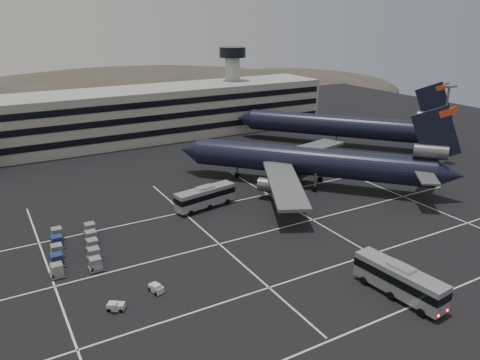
% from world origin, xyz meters
% --- Properties ---
extents(ground, '(260.00, 260.00, 0.00)m').
position_xyz_m(ground, '(0.00, 0.00, 0.00)').
color(ground, black).
rests_on(ground, ground).
extents(lane_markings, '(90.00, 55.62, 0.01)m').
position_xyz_m(lane_markings, '(0.95, 0.72, 0.01)').
color(lane_markings, silver).
rests_on(lane_markings, ground).
extents(terminal, '(125.00, 26.00, 24.00)m').
position_xyz_m(terminal, '(-2.95, 71.14, 6.93)').
color(terminal, gray).
rests_on(terminal, ground).
extents(hills, '(352.00, 180.00, 44.00)m').
position_xyz_m(hills, '(17.99, 170.00, -12.07)').
color(hills, '#38332B').
rests_on(hills, ground).
extents(lightpole_right, '(2.40, 2.40, 18.28)m').
position_xyz_m(lightpole_right, '(58.00, 15.00, 11.82)').
color(lightpole_right, slate).
rests_on(lightpole_right, ground).
extents(trijet_main, '(42.89, 46.38, 18.08)m').
position_xyz_m(trijet_main, '(22.13, 17.73, 5.25)').
color(trijet_main, black).
rests_on(trijet_main, ground).
extents(trijet_far, '(41.57, 47.71, 18.08)m').
position_xyz_m(trijet_far, '(48.55, 39.03, 5.43)').
color(trijet_far, black).
rests_on(trijet_far, ground).
extents(bus_near, '(4.07, 12.47, 4.33)m').
position_xyz_m(bus_near, '(6.96, -19.54, 2.37)').
color(bus_near, '#96999E').
rests_on(bus_near, ground).
extents(bus_far, '(12.03, 4.71, 4.14)m').
position_xyz_m(bus_far, '(-1.63, 17.94, 2.27)').
color(bus_far, '#96999E').
rests_on(bus_far, ground).
extents(tug_a, '(1.64, 2.21, 1.28)m').
position_xyz_m(tug_a, '(-18.94, -3.78, 0.57)').
color(tug_a, '#BBBBB7').
rests_on(tug_a, ground).
extents(tug_b, '(2.28, 2.08, 1.26)m').
position_xyz_m(tug_b, '(-24.40, -5.06, 0.56)').
color(tug_b, '#BBBBB7').
rests_on(tug_b, ground).
extents(uld_cluster, '(9.06, 15.02, 1.84)m').
position_xyz_m(uld_cluster, '(-25.77, 11.90, 0.90)').
color(uld_cluster, '#2D2D30').
rests_on(uld_cluster, ground).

